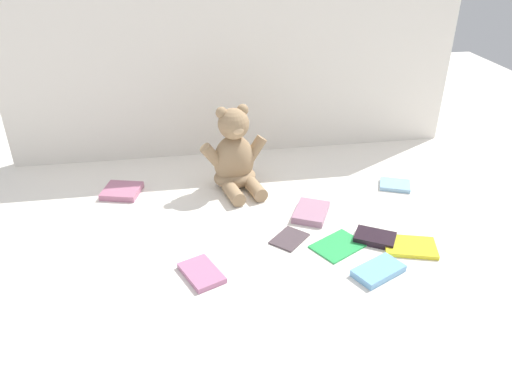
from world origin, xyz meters
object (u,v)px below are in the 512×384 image
Objects in this scene: teddy_bear at (235,158)px; book_case_2 at (410,247)px; book_case_3 at (375,238)px; book_case_5 at (378,271)px; book_case_1 at (289,238)px; book_case_4 at (311,212)px; book_case_0 at (338,245)px; book_case_6 at (202,273)px; book_case_7 at (122,191)px; book_case_8 at (395,185)px.

book_case_2 is at bearing -58.50° from teddy_bear.
book_case_5 is (-0.04, -0.13, 0.00)m from book_case_3.
book_case_4 is at bearing -84.42° from book_case_1.
book_case_1 is at bearing 110.39° from book_case_3.
book_case_3 and book_case_5 have the same top height.
book_case_4 is at bearing -18.83° from book_case_0.
book_case_4 is at bearing -8.45° from book_case_5.
teddy_bear is at bearing -27.73° from book_case_1.
book_case_6 is at bearing -120.53° from teddy_bear.
teddy_bear is 0.43m from book_case_0.
book_case_3 is 0.75m from book_case_7.
book_case_4 reaches higher than book_case_2.
book_case_0 is 0.18m from book_case_2.
teddy_bear reaches higher than book_case_0.
book_case_4 reaches higher than book_case_6.
book_case_0 is at bearing -13.76° from book_case_6.
book_case_2 is at bearing -131.24° from book_case_0.
book_case_0 is 0.35m from book_case_6.
book_case_4 is 0.32m from book_case_8.
book_case_5 reaches higher than book_case_8.
book_case_5 is 0.41m from book_case_6.
book_case_5 is (0.17, -0.17, 0.00)m from book_case_1.
book_case_5 is at bearing -112.90° from book_case_7.
book_case_4 is 0.38m from book_case_6.
book_case_7 reaches higher than book_case_8.
book_case_1 is 0.94× the size of book_case_3.
book_case_7 is at bearing 92.42° from book_case_3.
book_case_2 is at bearing -16.50° from book_case_4.
book_case_0 is 0.67m from book_case_7.
book_case_8 is at bearing -81.04° from book_case_7.
book_case_7 is at bearing 166.20° from teddy_bear.
book_case_6 is at bearing -119.23° from book_case_4.
book_case_6 reaches higher than book_case_0.
book_case_7 is (-0.21, 0.43, 0.00)m from book_case_6.
teddy_bear is 2.02× the size of book_case_0.
book_case_5 is (0.09, -0.28, -0.00)m from book_case_4.
book_case_0 is 1.05× the size of book_case_5.
book_case_8 reaches higher than book_case_0.
book_case_1 is 0.24m from book_case_5.
book_case_2 is at bearing -174.21° from book_case_8.
book_case_6 is (-0.23, -0.11, 0.00)m from book_case_1.
teddy_bear is 0.50m from book_case_8.
teddy_bear reaches higher than book_case_7.
book_case_0 is at bearing 0.15° from book_case_5.
teddy_bear is at bearing 61.30° from book_case_2.
book_case_0 is at bearing 94.98° from book_case_2.
book_case_4 reaches higher than book_case_0.
book_case_4 is at bearing 63.51° from book_case_2.
book_case_3 is at bearing 74.58° from book_case_2.
book_case_7 is at bearing 106.08° from book_case_8.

